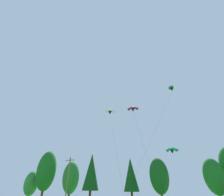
{
  "coord_description": "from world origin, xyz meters",
  "views": [
    {
      "loc": [
        5.24,
        2.42,
        2.34
      ],
      "look_at": [
        -1.55,
        23.27,
        15.59
      ],
      "focal_mm": 25.72,
      "sensor_mm": 36.0,
      "label": 1
    }
  ],
  "objects_px": {
    "parafoil_kite_high_white": "(110,112)",
    "utility_pole": "(68,180)",
    "parafoil_kite_far_blue_white": "(171,88)",
    "parafoil_kite_low_teal": "(172,150)",
    "parafoil_kite_mid_magenta": "(133,109)"
  },
  "relations": [
    {
      "from": "parafoil_kite_far_blue_white",
      "to": "parafoil_kite_low_teal",
      "type": "bearing_deg",
      "value": 130.48
    },
    {
      "from": "parafoil_kite_high_white",
      "to": "utility_pole",
      "type": "bearing_deg",
      "value": -152.85
    },
    {
      "from": "parafoil_kite_mid_magenta",
      "to": "parafoil_kite_far_blue_white",
      "type": "bearing_deg",
      "value": 16.1
    },
    {
      "from": "utility_pole",
      "to": "parafoil_kite_low_teal",
      "type": "bearing_deg",
      "value": 14.04
    },
    {
      "from": "parafoil_kite_low_teal",
      "to": "utility_pole",
      "type": "bearing_deg",
      "value": -165.96
    },
    {
      "from": "parafoil_kite_low_teal",
      "to": "parafoil_kite_far_blue_white",
      "type": "bearing_deg",
      "value": -49.52
    },
    {
      "from": "utility_pole",
      "to": "parafoil_kite_far_blue_white",
      "type": "bearing_deg",
      "value": 6.05
    },
    {
      "from": "parafoil_kite_high_white",
      "to": "parafoil_kite_low_teal",
      "type": "distance_m",
      "value": 18.26
    },
    {
      "from": "parafoil_kite_high_white",
      "to": "parafoil_kite_far_blue_white",
      "type": "height_order",
      "value": "parafoil_kite_far_blue_white"
    },
    {
      "from": "utility_pole",
      "to": "parafoil_kite_mid_magenta",
      "type": "bearing_deg",
      "value": -0.55
    },
    {
      "from": "parafoil_kite_high_white",
      "to": "parafoil_kite_low_teal",
      "type": "bearing_deg",
      "value": 5.8
    },
    {
      "from": "utility_pole",
      "to": "parafoil_kite_low_teal",
      "type": "height_order",
      "value": "parafoil_kite_low_teal"
    },
    {
      "from": "utility_pole",
      "to": "parafoil_kite_high_white",
      "type": "xyz_separation_m",
      "value": [
        8.12,
        4.16,
        17.0
      ]
    },
    {
      "from": "parafoil_kite_far_blue_white",
      "to": "parafoil_kite_low_teal",
      "type": "xyz_separation_m",
      "value": [
        -2.53,
        2.97,
        -14.42
      ]
    },
    {
      "from": "parafoil_kite_high_white",
      "to": "parafoil_kite_mid_magenta",
      "type": "height_order",
      "value": "parafoil_kite_high_white"
    }
  ]
}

